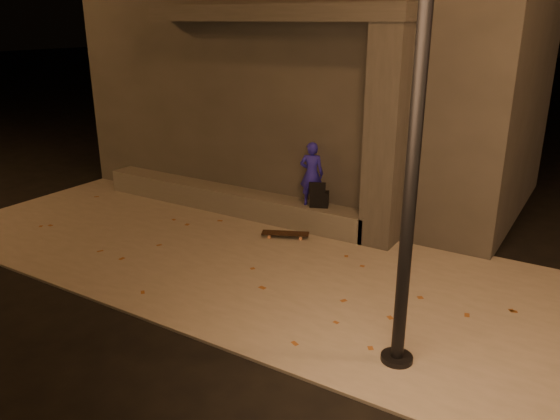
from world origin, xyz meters
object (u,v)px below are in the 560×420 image
Objects in this scene: column at (385,140)px; skateboard at (285,234)px; skateboarder at (312,174)px; backpack at (319,198)px.

skateboard is at bearing -156.33° from column.
column reaches higher than skateboarder.
skateboarder is at bearing 52.45° from skateboard.
backpack is (-1.17, -0.00, -1.19)m from column.
skateboarder reaches higher than backpack.
skateboarder is 2.48× the size of backpack.
column is 4.29× the size of skateboard.
backpack is at bearing 160.08° from skateboarder.
column is 1.54m from skateboarder.
skateboard is (-0.15, -0.65, -0.96)m from skateboarder.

